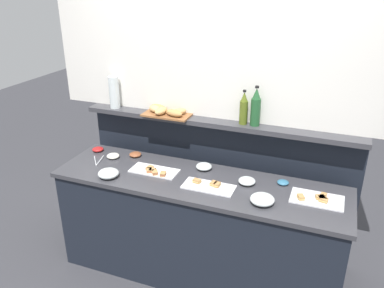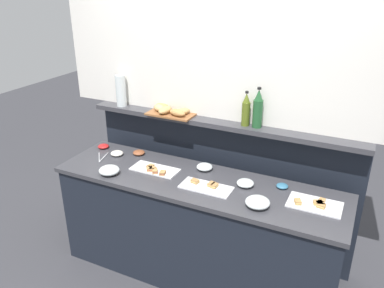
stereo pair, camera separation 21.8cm
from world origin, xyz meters
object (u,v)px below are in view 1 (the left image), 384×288
(glass_bowl_extra, at_px, (262,200))
(serving_tongs, at_px, (98,161))
(glass_bowl_large, at_px, (108,174))
(bread_basket, at_px, (166,112))
(condiment_bowl_dark, at_px, (135,154))
(condiment_bowl_teal, at_px, (283,182))
(sandwich_platter_side, at_px, (154,171))
(water_carafe, at_px, (114,92))
(olive_oil_bottle, at_px, (244,109))
(wine_bottle_green, at_px, (256,108))
(sandwich_platter_front, at_px, (317,199))
(condiment_bowl_cream, at_px, (113,156))
(glass_bowl_medium, at_px, (204,167))
(glass_bowl_small, at_px, (247,181))
(sandwich_platter_rear, at_px, (209,186))
(condiment_bowl_red, at_px, (98,149))

(glass_bowl_extra, xyz_separation_m, serving_tongs, (-1.41, 0.15, -0.03))
(glass_bowl_large, height_order, bread_basket, bread_basket)
(condiment_bowl_dark, bearing_deg, condiment_bowl_teal, -1.47)
(sandwich_platter_side, bearing_deg, water_carafe, 144.42)
(glass_bowl_extra, distance_m, olive_oil_bottle, 0.77)
(glass_bowl_extra, bearing_deg, glass_bowl_large, -177.57)
(wine_bottle_green, bearing_deg, bread_basket, -177.60)
(sandwich_platter_front, distance_m, glass_bowl_large, 1.54)
(sandwich_platter_front, relative_size, olive_oil_bottle, 1.29)
(wine_bottle_green, xyz_separation_m, bread_basket, (-0.74, -0.03, -0.11))
(wine_bottle_green, bearing_deg, glass_bowl_extra, -70.41)
(condiment_bowl_cream, distance_m, condiment_bowl_dark, 0.19)
(glass_bowl_medium, bearing_deg, condiment_bowl_dark, 178.45)
(sandwich_platter_front, bearing_deg, glass_bowl_small, 174.84)
(glass_bowl_extra, bearing_deg, sandwich_platter_rear, 168.79)
(sandwich_platter_front, distance_m, glass_bowl_medium, 0.89)
(sandwich_platter_side, relative_size, sandwich_platter_front, 1.07)
(condiment_bowl_cream, relative_size, olive_oil_bottle, 0.39)
(water_carafe, bearing_deg, serving_tongs, -83.61)
(glass_bowl_small, distance_m, bread_basket, 0.91)
(sandwich_platter_rear, bearing_deg, glass_bowl_large, -170.30)
(water_carafe, bearing_deg, condiment_bowl_red, -106.88)
(sandwich_platter_side, height_order, sandwich_platter_rear, same)
(glass_bowl_small, bearing_deg, glass_bowl_medium, 163.77)
(sandwich_platter_side, distance_m, sandwich_platter_rear, 0.48)
(condiment_bowl_dark, relative_size, bread_basket, 0.26)
(wine_bottle_green, relative_size, water_carafe, 1.13)
(sandwich_platter_side, distance_m, condiment_bowl_teal, 0.99)
(condiment_bowl_cream, distance_m, bread_basket, 0.59)
(sandwich_platter_rear, relative_size, olive_oil_bottle, 1.38)
(sandwich_platter_rear, distance_m, serving_tongs, 1.00)
(wine_bottle_green, bearing_deg, condiment_bowl_cream, -164.47)
(sandwich_platter_front, distance_m, condiment_bowl_red, 1.87)
(olive_oil_bottle, bearing_deg, condiment_bowl_dark, -166.21)
(condiment_bowl_teal, xyz_separation_m, serving_tongs, (-1.50, -0.17, -0.01))
(olive_oil_bottle, bearing_deg, sandwich_platter_front, -31.01)
(sandwich_platter_front, xyz_separation_m, condiment_bowl_teal, (-0.26, 0.14, 0.00))
(glass_bowl_extra, height_order, bread_basket, bread_basket)
(sandwich_platter_side, distance_m, glass_bowl_small, 0.73)
(glass_bowl_large, bearing_deg, glass_bowl_medium, 31.14)
(sandwich_platter_rear, height_order, wine_bottle_green, wine_bottle_green)
(glass_bowl_large, relative_size, condiment_bowl_teal, 1.87)
(glass_bowl_medium, xyz_separation_m, glass_bowl_small, (0.38, -0.11, -0.00))
(sandwich_platter_side, distance_m, serving_tongs, 0.52)
(condiment_bowl_red, relative_size, bread_basket, 0.24)
(olive_oil_bottle, distance_m, water_carafe, 1.16)
(sandwich_platter_rear, relative_size, serving_tongs, 2.08)
(wine_bottle_green, height_order, water_carafe, wine_bottle_green)
(condiment_bowl_cream, xyz_separation_m, condiment_bowl_red, (-0.20, 0.07, -0.00))
(serving_tongs, distance_m, olive_oil_bottle, 1.27)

